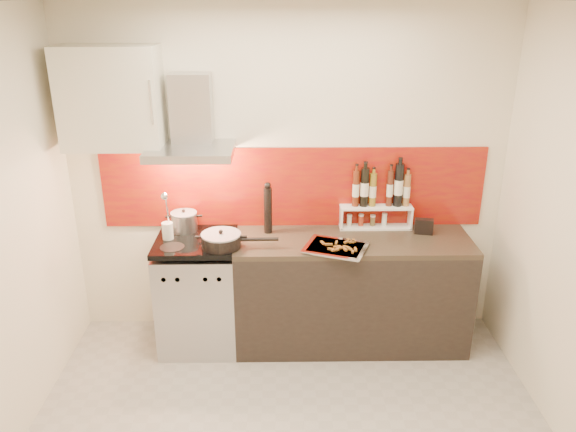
{
  "coord_description": "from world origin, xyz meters",
  "views": [
    {
      "loc": [
        -0.06,
        -2.8,
        2.63
      ],
      "look_at": [
        0.0,
        0.95,
        1.15
      ],
      "focal_mm": 35.0,
      "sensor_mm": 36.0,
      "label": 1
    }
  ],
  "objects_px": {
    "counter": "(351,291)",
    "saute_pan": "(222,240)",
    "range_stove": "(199,293)",
    "baking_tray": "(336,247)",
    "pepper_mill": "(268,209)",
    "stock_pot": "(184,221)"
  },
  "relations": [
    {
      "from": "baking_tray",
      "to": "counter",
      "type": "bearing_deg",
      "value": 51.39
    },
    {
      "from": "range_stove",
      "to": "counter",
      "type": "distance_m",
      "value": 1.2
    },
    {
      "from": "range_stove",
      "to": "saute_pan",
      "type": "distance_m",
      "value": 0.58
    },
    {
      "from": "saute_pan",
      "to": "baking_tray",
      "type": "height_order",
      "value": "saute_pan"
    },
    {
      "from": "range_stove",
      "to": "baking_tray",
      "type": "bearing_deg",
      "value": -9.87
    },
    {
      "from": "pepper_mill",
      "to": "saute_pan",
      "type": "bearing_deg",
      "value": -139.54
    },
    {
      "from": "counter",
      "to": "stock_pot",
      "type": "distance_m",
      "value": 1.42
    },
    {
      "from": "range_stove",
      "to": "counter",
      "type": "height_order",
      "value": "range_stove"
    },
    {
      "from": "range_stove",
      "to": "pepper_mill",
      "type": "relative_size",
      "value": 2.22
    },
    {
      "from": "baking_tray",
      "to": "range_stove",
      "type": "bearing_deg",
      "value": 170.13
    },
    {
      "from": "range_stove",
      "to": "stock_pot",
      "type": "bearing_deg",
      "value": 122.17
    },
    {
      "from": "counter",
      "to": "pepper_mill",
      "type": "distance_m",
      "value": 0.93
    },
    {
      "from": "stock_pot",
      "to": "pepper_mill",
      "type": "height_order",
      "value": "pepper_mill"
    },
    {
      "from": "counter",
      "to": "pepper_mill",
      "type": "height_order",
      "value": "pepper_mill"
    },
    {
      "from": "stock_pot",
      "to": "pepper_mill",
      "type": "bearing_deg",
      "value": -2.02
    },
    {
      "from": "range_stove",
      "to": "baking_tray",
      "type": "relative_size",
      "value": 1.72
    },
    {
      "from": "pepper_mill",
      "to": "stock_pot",
      "type": "bearing_deg",
      "value": 177.98
    },
    {
      "from": "pepper_mill",
      "to": "baking_tray",
      "type": "bearing_deg",
      "value": -33.08
    },
    {
      "from": "counter",
      "to": "pepper_mill",
      "type": "relative_size",
      "value": 4.38
    },
    {
      "from": "range_stove",
      "to": "stock_pot",
      "type": "height_order",
      "value": "stock_pot"
    },
    {
      "from": "counter",
      "to": "saute_pan",
      "type": "bearing_deg",
      "value": -171.66
    },
    {
      "from": "saute_pan",
      "to": "counter",
      "type": "bearing_deg",
      "value": 8.34
    }
  ]
}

